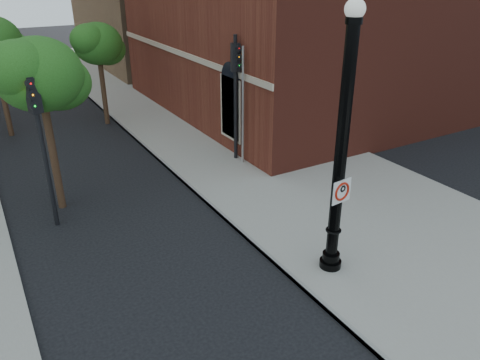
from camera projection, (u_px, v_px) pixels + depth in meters
ground at (235, 322)px, 10.63m from camera, size 120.00×120.00×0.00m
sidewalk_right at (240, 142)px, 21.18m from camera, size 8.00×60.00×0.12m
curb_edge at (158, 158)px, 19.36m from camera, size 0.10×60.00×0.14m
lamppost at (340, 161)px, 11.11m from camera, size 0.57×0.57×6.77m
no_parking_sign at (342, 191)px, 11.27m from camera, size 0.61×0.11×0.61m
traffic_signal_left at (38, 122)px, 13.17m from camera, size 0.39×0.44×4.94m
traffic_signal_right at (236, 79)px, 17.90m from camera, size 0.38×0.44×5.03m
utility_pole at (243, 109)px, 17.92m from camera, size 0.09×0.09×4.69m
street_tree_a at (40, 76)px, 13.86m from camera, size 3.07×2.77×5.53m
street_tree_c at (98, 45)px, 22.20m from camera, size 2.74×2.48×4.93m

